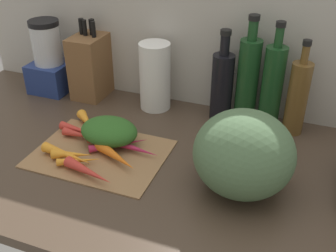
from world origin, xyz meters
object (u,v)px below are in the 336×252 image
object	(u,v)px
carrot_7	(67,155)
carrot_4	(81,131)
cutting_board	(100,153)
bottle_3	(297,97)
blender_appliance	(49,61)
paper_towel_roll	(155,76)
carrot_1	(116,156)
carrot_2	(79,161)
carrot_0	(135,150)
winter_squash	(244,154)
bottle_1	(248,80)
carrot_8	(119,144)
carrot_10	(89,172)
carrot_11	(79,135)
carrot_3	(72,155)
knife_block	(92,65)
bottle_2	(272,86)
bottle_0	(222,85)
carrot_6	(87,121)
carrot_9	(102,145)
carrot_5	(111,127)

from	to	relation	value
carrot_7	carrot_4	bearing A→B (deg)	105.43
cutting_board	bottle_3	bearing A→B (deg)	33.15
blender_appliance	paper_towel_roll	size ratio (longest dim) A/B	1.15
blender_appliance	paper_towel_roll	world-z (taller)	blender_appliance
carrot_1	carrot_2	distance (cm)	10.44
carrot_0	paper_towel_roll	bearing A→B (deg)	101.43
carrot_4	winter_squash	distance (cm)	53.45
bottle_1	cutting_board	bearing A→B (deg)	-135.01
carrot_0	carrot_8	xyz separation A→B (cm)	(-5.82, 0.99, -0.09)
carrot_10	carrot_2	bearing A→B (deg)	144.45
cutting_board	bottle_3	size ratio (longest dim) A/B	1.26
carrot_11	winter_squash	bearing A→B (deg)	-5.88
carrot_3	winter_squash	world-z (taller)	winter_squash
carrot_0	bottle_1	world-z (taller)	bottle_1
blender_appliance	bottle_1	size ratio (longest dim) A/B	0.76
cutting_board	paper_towel_roll	world-z (taller)	paper_towel_roll
carrot_1	knife_block	xyz separation A→B (cm)	(-28.30, 37.00, 9.06)
carrot_2	bottle_3	size ratio (longest dim) A/B	0.39
carrot_2	bottle_2	size ratio (longest dim) A/B	0.35
carrot_10	bottle_3	bearing A→B (deg)	42.88
winter_squash	carrot_8	bearing A→B (deg)	172.37
knife_block	winter_squash	bearing A→B (deg)	-29.14
blender_appliance	bottle_0	xyz separation A→B (cm)	(65.41, 1.93, 0.55)
bottle_3	carrot_6	bearing A→B (deg)	-160.98
bottle_1	bottle_0	bearing A→B (deg)	-172.19
carrot_10	bottle_1	xyz separation A→B (cm)	(32.12, 46.38, 12.46)
carrot_1	bottle_0	size ratio (longest dim) A/B	0.53
carrot_3	blender_appliance	distance (cm)	50.75
carrot_1	bottle_0	distance (cm)	42.99
cutting_board	knife_block	distance (cm)	42.27
carrot_0	carrot_11	world-z (taller)	same
bottle_2	cutting_board	bearing A→B (deg)	-141.67
carrot_0	carrot_6	size ratio (longest dim) A/B	1.34
carrot_3	bottle_1	world-z (taller)	bottle_1
carrot_1	bottle_0	xyz separation A→B (cm)	(20.60, 36.49, 9.63)
cutting_board	knife_block	size ratio (longest dim) A/B	1.35
carrot_2	bottle_3	world-z (taller)	bottle_3
carrot_6	carrot_10	bearing A→B (deg)	-58.26
carrot_1	carrot_2	bearing A→B (deg)	-152.75
carrot_9	carrot_10	distance (cm)	13.68
carrot_0	carrot_7	world-z (taller)	carrot_7
bottle_2	bottle_3	distance (cm)	8.30
carrot_2	bottle_3	bearing A→B (deg)	37.09
carrot_0	carrot_4	bearing A→B (deg)	170.75
carrot_1	carrot_11	distance (cm)	17.56
cutting_board	carrot_9	xyz separation A→B (cm)	(-0.50, 1.91, 1.42)
carrot_6	bottle_2	distance (cm)	59.91
carrot_5	carrot_6	bearing A→B (deg)	-179.75
carrot_8	bottle_0	distance (cm)	39.07
winter_squash	carrot_7	bearing A→B (deg)	-173.31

